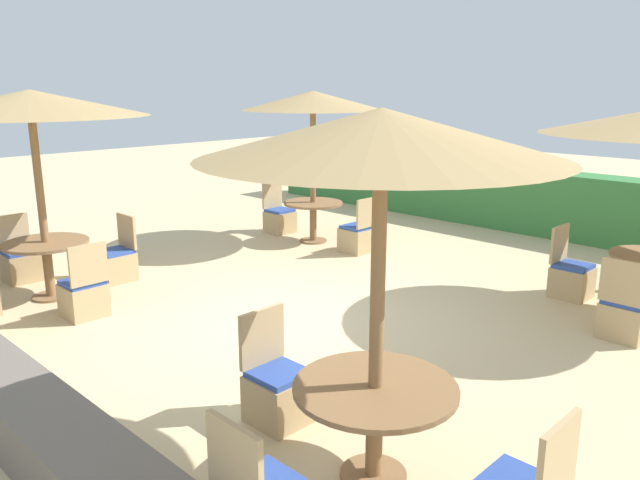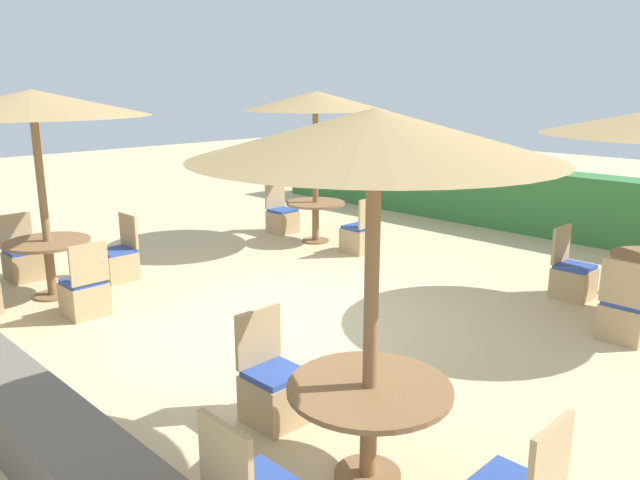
% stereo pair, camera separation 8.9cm
% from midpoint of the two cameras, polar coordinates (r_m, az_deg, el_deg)
% --- Properties ---
extents(ground_plane, '(40.00, 40.00, 0.00)m').
position_cam_midpoint_polar(ground_plane, '(7.40, -3.63, -7.60)').
color(ground_plane, '#D1BA8C').
extents(hedge_row, '(13.00, 0.70, 1.17)m').
position_cam_midpoint_polar(hedge_row, '(12.33, 19.13, 3.32)').
color(hedge_row, '#387A3D').
rests_on(hedge_row, ground_plane).
extents(stone_border, '(10.00, 0.56, 0.46)m').
position_cam_midpoint_polar(stone_border, '(5.90, -27.19, -12.69)').
color(stone_border, '#6B6056').
rests_on(stone_border, ground_plane).
extents(parasol_back_left, '(2.44, 2.44, 2.61)m').
position_cam_midpoint_polar(parasol_back_left, '(10.76, -0.90, 12.55)').
color(parasol_back_left, olive).
rests_on(parasol_back_left, ground_plane).
extents(round_table_back_left, '(1.03, 1.03, 0.71)m').
position_cam_midpoint_polar(round_table_back_left, '(10.97, -0.86, 2.69)').
color(round_table_back_left, olive).
rests_on(round_table_back_left, ground_plane).
extents(patio_chair_back_left_east, '(0.46, 0.46, 0.93)m').
position_cam_midpoint_polar(patio_chair_back_left_east, '(10.36, 3.19, 0.30)').
color(patio_chair_back_left_east, tan).
rests_on(patio_chair_back_left_east, ground_plane).
extents(patio_chair_back_left_west, '(0.46, 0.46, 0.93)m').
position_cam_midpoint_polar(patio_chair_back_left_west, '(11.74, -3.96, 1.95)').
color(patio_chair_back_left_west, tan).
rests_on(patio_chair_back_left_west, ground_plane).
extents(parasol_front_left, '(2.85, 2.85, 2.66)m').
position_cam_midpoint_polar(parasol_front_left, '(8.56, -25.26, 11.20)').
color(parasol_front_left, olive).
rests_on(parasol_front_left, ground_plane).
extents(round_table_front_left, '(1.07, 1.07, 0.76)m').
position_cam_midpoint_polar(round_table_front_left, '(8.82, -23.98, -1.16)').
color(round_table_front_left, olive).
rests_on(round_table_front_left, ground_plane).
extents(patio_chair_front_left_west, '(0.46, 0.46, 0.93)m').
position_cam_midpoint_polar(patio_chair_front_left_west, '(9.84, -25.92, -1.87)').
color(patio_chair_front_left_west, tan).
rests_on(patio_chair_front_left_west, ground_plane).
extents(patio_chair_front_left_north, '(0.46, 0.46, 0.93)m').
position_cam_midpoint_polar(patio_chair_front_left_north, '(9.33, -18.36, -1.96)').
color(patio_chair_front_left_north, tan).
rests_on(patio_chair_front_left_north, ground_plane).
extents(patio_chair_front_left_east, '(0.46, 0.46, 0.93)m').
position_cam_midpoint_polar(patio_chair_front_left_east, '(8.04, -21.06, -4.77)').
color(patio_chair_front_left_east, tan).
rests_on(patio_chair_front_left_east, ground_plane).
extents(parasol_front_right, '(2.36, 2.36, 2.59)m').
position_cam_midpoint_polar(parasol_front_right, '(3.95, 4.98, 9.43)').
color(parasol_front_right, olive).
rests_on(parasol_front_right, ground_plane).
extents(round_table_front_right, '(1.15, 1.15, 0.71)m').
position_cam_midpoint_polar(round_table_front_right, '(4.49, 4.46, -14.66)').
color(round_table_front_right, olive).
rests_on(round_table_front_right, ground_plane).
extents(patio_chair_front_right_west, '(0.46, 0.46, 0.93)m').
position_cam_midpoint_polar(patio_chair_front_right_west, '(5.32, -4.34, -13.61)').
color(patio_chair_front_right_west, tan).
rests_on(patio_chair_front_right_west, ground_plane).
extents(patio_chair_back_right_west, '(0.46, 0.46, 0.93)m').
position_cam_midpoint_polar(patio_chair_back_right_west, '(8.80, 21.68, -3.21)').
color(patio_chair_back_right_west, tan).
rests_on(patio_chair_back_right_west, ground_plane).
extents(patio_chair_back_right_south, '(0.46, 0.46, 0.93)m').
position_cam_midpoint_polar(patio_chair_back_right_south, '(7.63, 25.75, -6.24)').
color(patio_chair_back_right_south, tan).
rests_on(patio_chair_back_right_south, ground_plane).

